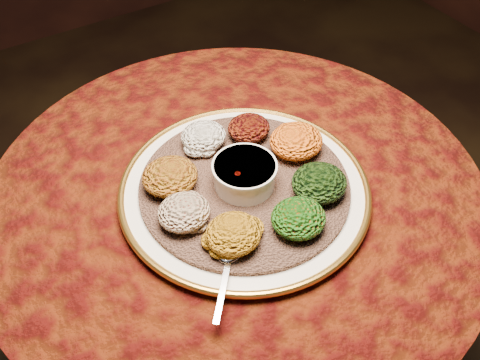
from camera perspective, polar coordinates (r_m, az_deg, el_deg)
table at (r=1.16m, az=-0.36°, el=-6.74°), size 0.96×0.96×0.73m
platter at (r=1.00m, az=0.47°, el=-1.06°), size 0.50×0.50×0.02m
injera at (r=0.99m, az=0.47°, el=-0.64°), size 0.45×0.45×0.01m
stew_bowl at (r=0.97m, az=0.49°, el=0.73°), size 0.12×0.12×0.05m
spoon at (r=0.87m, az=-1.22°, el=-8.56°), size 0.11×0.11×0.01m
portion_ayib at (r=1.05m, az=-3.92°, el=4.69°), size 0.09×0.08×0.04m
portion_kitfo at (r=1.07m, az=0.94°, el=5.58°), size 0.09×0.08×0.04m
portion_tikil at (r=1.04m, az=6.01°, el=4.16°), size 0.10×0.10×0.05m
portion_gomen at (r=0.97m, az=8.45°, el=-0.29°), size 0.10×0.10×0.05m
portion_mixveg at (r=0.91m, az=6.24°, el=-4.07°), size 0.10×0.09×0.05m
portion_kik at (r=0.88m, az=-0.70°, el=-5.76°), size 0.09×0.09×0.05m
portion_timatim at (r=0.92m, az=-5.99°, el=-3.42°), size 0.09×0.09×0.04m
portion_shiro at (r=0.97m, az=-7.48°, el=0.39°), size 0.10×0.10×0.05m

